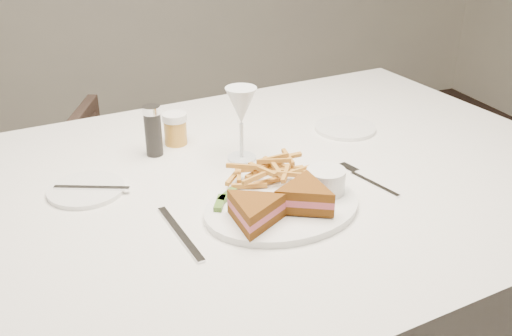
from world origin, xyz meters
The scene contains 3 objects.
table centered at (0.13, 0.36, 0.38)m, with size 1.60×1.06×0.75m, color silver.
chair_far centered at (0.08, 1.28, 0.31)m, with size 0.61×0.57×0.63m, color #46342B.
table_setting centered at (0.14, 0.31, 0.79)m, with size 0.84×0.57×0.18m.
Camera 1 is at (-0.25, -0.68, 1.33)m, focal length 40.00 mm.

